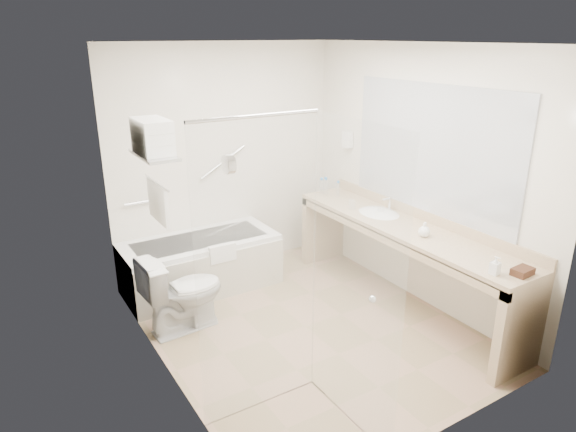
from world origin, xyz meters
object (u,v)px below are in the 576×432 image
bathtub (201,264)px  water_bottle_left (338,189)px  vanity_counter (403,246)px  amenity_basket (523,271)px  toilet (183,292)px

bathtub → water_bottle_left: 1.72m
bathtub → water_bottle_left: (1.57, -0.28, 0.65)m
vanity_counter → water_bottle_left: 1.14m
amenity_basket → water_bottle_left: 2.36m
bathtub → toilet: (-0.45, -0.67, 0.09)m
toilet → water_bottle_left: size_ratio=4.45×
vanity_counter → amenity_basket: 1.27m
vanity_counter → toilet: bearing=160.0°
water_bottle_left → toilet: bearing=-169.1°
vanity_counter → water_bottle_left: bearing=87.7°
bathtub → toilet: bearing=-123.9°
water_bottle_left → bathtub: bearing=169.8°
amenity_basket → water_bottle_left: size_ratio=1.01×
amenity_basket → vanity_counter: bearing=90.1°
bathtub → amenity_basket: (1.53, -2.64, 0.60)m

